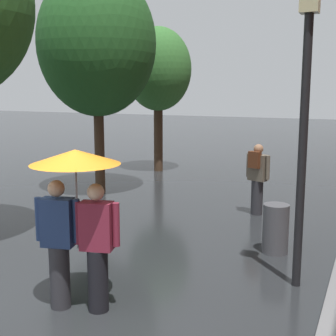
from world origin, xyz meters
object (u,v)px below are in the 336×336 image
Objects in this scene: street_lamp_post at (304,118)px; litter_bin at (276,229)px; street_tree_2 at (158,70)px; street_tree_1 at (97,44)px; couple_under_umbrella at (76,205)px; pedestrian_walking_midground at (257,177)px.

litter_bin is at bearing 114.43° from street_lamp_post.
street_tree_1 is at bearing -90.00° from street_tree_2.
street_tree_1 is at bearing 120.25° from couple_under_umbrella.
litter_bin is 0.54× the size of pedestrian_walking_midground.
street_lamp_post is (5.82, -7.61, -0.97)m from street_tree_2.
couple_under_umbrella reaches higher than pedestrian_walking_midground.
couple_under_umbrella is at bearing -142.29° from street_lamp_post.
street_tree_2 is at bearing 136.87° from pedestrian_walking_midground.
couple_under_umbrella is 0.51× the size of street_lamp_post.
street_tree_2 is 5.61× the size of litter_bin.
street_tree_1 reaches higher than pedestrian_walking_midground.
street_lamp_post is 2.38m from litter_bin.
street_tree_2 reaches higher than litter_bin.
couple_under_umbrella is at bearing -121.12° from litter_bin.
street_tree_2 is 9.63m from street_lamp_post.
street_lamp_post reaches higher than couple_under_umbrella.
pedestrian_walking_midground is at bearing 112.29° from street_lamp_post.
street_lamp_post is 4.79× the size of litter_bin.
street_tree_2 is (-0.00, 3.64, -0.54)m from street_tree_1.
street_tree_2 reaches higher than pedestrian_walking_midground.
litter_bin is at bearing -27.55° from street_tree_1.
street_lamp_post reaches higher than litter_bin.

